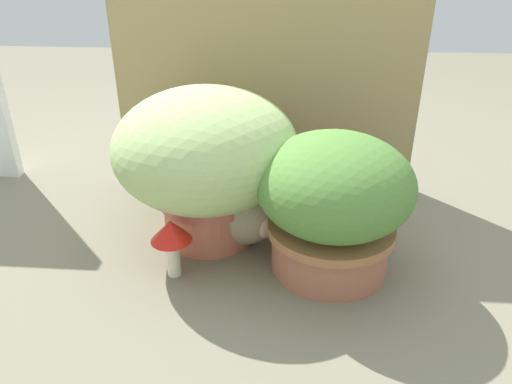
% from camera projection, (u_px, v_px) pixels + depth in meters
% --- Properties ---
extents(ground_plane, '(6.00, 6.00, 0.00)m').
position_uv_depth(ground_plane, '(238.00, 255.00, 1.38)').
color(ground_plane, '#736E5A').
extents(cardboard_backdrop, '(1.02, 0.03, 0.85)m').
position_uv_depth(cardboard_backdrop, '(266.00, 68.00, 1.60)').
color(cardboard_backdrop, tan).
rests_on(cardboard_backdrop, ground).
extents(grass_planter, '(0.52, 0.52, 0.45)m').
position_uv_depth(grass_planter, '(206.00, 156.00, 1.35)').
color(grass_planter, '#C2694E').
rests_on(grass_planter, ground).
extents(leafy_planter, '(0.40, 0.40, 0.38)m').
position_uv_depth(leafy_planter, '(333.00, 201.00, 1.24)').
color(leafy_planter, '#AE684C').
rests_on(leafy_planter, ground).
extents(cat, '(0.35, 0.27, 0.32)m').
position_uv_depth(cat, '(241.00, 206.00, 1.38)').
color(cat, tan).
rests_on(cat, ground).
extents(mushroom_ornament_red, '(0.11, 0.11, 0.17)m').
position_uv_depth(mushroom_ornament_red, '(171.00, 235.00, 1.24)').
color(mushroom_ornament_red, '#ECE6C2').
rests_on(mushroom_ornament_red, ground).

